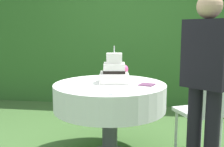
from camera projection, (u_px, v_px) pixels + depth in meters
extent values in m
cube|color=#336628|center=(130.00, 33.00, 4.99)|extent=(6.56, 0.65, 2.55)
cylinder|color=#4C4C51|center=(110.00, 122.00, 2.84)|extent=(0.16, 0.16, 0.75)
cylinder|color=olive|center=(110.00, 85.00, 2.78)|extent=(1.12, 1.12, 0.03)
cylinder|color=white|center=(110.00, 96.00, 2.80)|extent=(1.15, 1.15, 0.26)
cube|color=white|center=(114.00, 78.00, 2.84)|extent=(0.33, 0.33, 0.10)
cube|color=white|center=(114.00, 68.00, 2.82)|extent=(0.24, 0.24, 0.10)
cube|color=black|center=(114.00, 71.00, 2.83)|extent=(0.25, 0.25, 0.03)
cube|color=white|center=(114.00, 58.00, 2.81)|extent=(0.18, 0.18, 0.10)
sphere|color=#E04C8C|center=(124.00, 69.00, 2.93)|extent=(0.09, 0.09, 0.09)
cylinder|color=silver|center=(114.00, 50.00, 2.79)|extent=(0.01, 0.01, 0.08)
cylinder|color=white|center=(81.00, 80.00, 2.98)|extent=(0.13, 0.13, 0.01)
cylinder|color=white|center=(136.00, 78.00, 3.07)|extent=(0.12, 0.12, 0.01)
cylinder|color=white|center=(115.00, 93.00, 2.33)|extent=(0.13, 0.13, 0.01)
cylinder|color=white|center=(125.00, 76.00, 3.19)|extent=(0.15, 0.15, 0.01)
cube|color=#603856|center=(147.00, 85.00, 2.71)|extent=(0.18, 0.18, 0.01)
cylinder|color=white|center=(201.00, 127.00, 3.10)|extent=(0.03, 0.03, 0.45)
cylinder|color=white|center=(176.00, 131.00, 3.00)|extent=(0.03, 0.03, 0.45)
cylinder|color=white|center=(220.00, 138.00, 2.80)|extent=(0.03, 0.03, 0.45)
cylinder|color=white|center=(194.00, 142.00, 2.70)|extent=(0.03, 0.03, 0.45)
cube|color=white|center=(198.00, 112.00, 2.86)|extent=(0.54, 0.54, 0.04)
cube|color=white|center=(211.00, 95.00, 2.66)|extent=(0.37, 0.22, 0.40)
cylinder|color=black|center=(212.00, 140.00, 2.23)|extent=(0.12, 0.12, 0.85)
cylinder|color=black|center=(194.00, 135.00, 2.35)|extent=(0.12, 0.12, 0.85)
cube|color=black|center=(207.00, 54.00, 2.18)|extent=(0.41, 0.38, 0.55)
sphere|color=tan|center=(210.00, 6.00, 2.12)|extent=(0.20, 0.20, 0.20)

